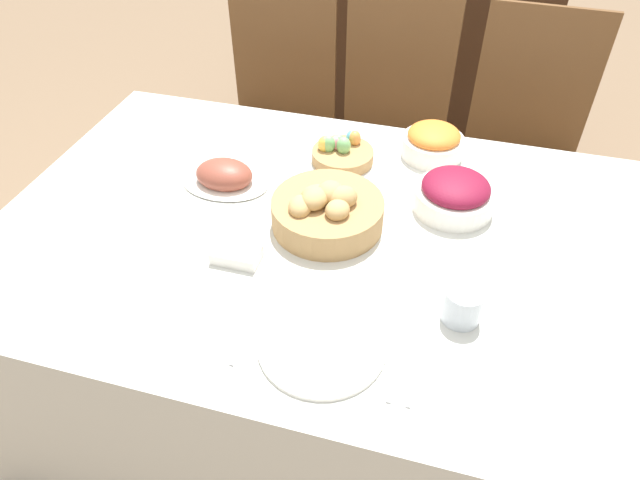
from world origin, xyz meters
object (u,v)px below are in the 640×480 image
(sideboard, at_px, (401,45))
(carrot_bowl, at_px, (433,142))
(chair_far_left, at_px, (279,111))
(drinking_cup, at_px, (462,305))
(beet_salad_bowl, at_px, (455,194))
(butter_dish, at_px, (237,254))
(ham_platter, at_px, (224,176))
(bread_basket, at_px, (327,211))
(dinner_plate, at_px, (322,344))
(fork, at_px, (250,329))
(chair_far_right, at_px, (521,145))
(knife, at_px, (399,362))
(egg_basket, at_px, (342,152))
(spoon, at_px, (414,366))
(chair_far_center, at_px, (387,126))

(sideboard, height_order, carrot_bowl, sideboard)
(chair_far_left, relative_size, carrot_bowl, 5.50)
(drinking_cup, bearing_deg, sideboard, 102.37)
(beet_salad_bowl, relative_size, butter_dish, 1.84)
(ham_platter, bearing_deg, drinking_cup, -25.34)
(sideboard, height_order, bread_basket, sideboard)
(chair_far_left, bearing_deg, beet_salad_bowl, -47.92)
(sideboard, xyz_separation_m, butter_dish, (-0.10, -1.90, 0.25))
(drinking_cup, bearing_deg, dinner_plate, -149.93)
(carrot_bowl, bearing_deg, butter_dish, -123.96)
(sideboard, bearing_deg, fork, -89.85)
(sideboard, bearing_deg, bread_basket, -87.60)
(sideboard, bearing_deg, chair_far_right, -55.00)
(ham_platter, relative_size, knife, 1.28)
(egg_basket, height_order, dinner_plate, egg_basket)
(chair_far_left, relative_size, chair_far_right, 1.00)
(sideboard, bearing_deg, butter_dish, -93.02)
(chair_far_right, height_order, bread_basket, chair_far_right)
(chair_far_left, distance_m, egg_basket, 0.75)
(dinner_plate, bearing_deg, spoon, 0.00)
(egg_basket, distance_m, beet_salad_bowl, 0.37)
(fork, relative_size, spoon, 1.00)
(knife, xyz_separation_m, drinking_cup, (0.11, 0.15, 0.04))
(bread_basket, relative_size, drinking_cup, 3.35)
(beet_salad_bowl, distance_m, spoon, 0.53)
(carrot_bowl, bearing_deg, spoon, -85.32)
(knife, bearing_deg, drinking_cup, 57.19)
(butter_dish, bearing_deg, carrot_bowl, 56.04)
(chair_far_center, distance_m, sideboard, 0.84)
(egg_basket, xyz_separation_m, spoon, (0.31, -0.67, -0.03))
(spoon, relative_size, butter_dish, 1.70)
(bread_basket, bearing_deg, ham_platter, 163.02)
(chair_far_left, xyz_separation_m, butter_dish, (0.26, -1.06, 0.22))
(egg_basket, bearing_deg, sideboard, 91.46)
(butter_dish, bearing_deg, bread_basket, 46.15)
(dinner_plate, bearing_deg, chair_far_left, 112.81)
(chair_far_right, xyz_separation_m, fork, (-0.58, -1.25, 0.21))
(bread_basket, relative_size, beet_salad_bowl, 1.36)
(beet_salad_bowl, bearing_deg, chair_far_center, 111.73)
(chair_far_right, xyz_separation_m, dinner_plate, (-0.42, -1.25, 0.21))
(chair_far_center, relative_size, spoon, 5.16)
(fork, bearing_deg, chair_far_left, 108.40)
(beet_salad_bowl, bearing_deg, dinner_plate, -111.68)
(chair_far_right, xyz_separation_m, chair_far_center, (-0.50, -0.00, 0.00))
(sideboard, xyz_separation_m, drinking_cup, (0.42, -1.94, 0.27))
(bread_basket, distance_m, drinking_cup, 0.42)
(carrot_bowl, bearing_deg, fork, -110.12)
(chair_far_left, distance_m, carrot_bowl, 0.85)
(drinking_cup, height_order, butter_dish, drinking_cup)
(chair_far_right, relative_size, spoon, 5.16)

